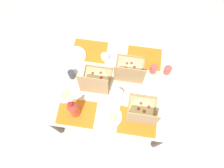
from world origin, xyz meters
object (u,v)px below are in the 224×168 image
pizza_box_corner_right (96,81)px  condiment_bowl (105,57)px  pizza_box_corner_left (142,111)px  cup_spare (168,70)px  plate_far_right (75,56)px  plate_middle (65,92)px  cup_clear_right (154,69)px  plate_far_left (111,117)px  soda_bottle (74,109)px  cup_clear_left (72,74)px  cup_dark (119,94)px  pizza_box_edge_far (129,70)px

pizza_box_corner_right → condiment_bowl: size_ratio=3.64×
pizza_box_corner_right → pizza_box_corner_left: (-0.47, 0.24, -0.00)m
pizza_box_corner_right → cup_spare: 0.72m
plate_far_right → plate_middle: bearing=88.7°
pizza_box_corner_right → cup_clear_right: pizza_box_corner_right is taller
plate_far_left → plate_middle: (0.48, -0.17, 0.00)m
pizza_box_corner_right → pizza_box_corner_left: 0.53m
plate_far_right → plate_far_left: bearing=128.7°
pizza_box_corner_right → plate_far_left: pizza_box_corner_right is taller
soda_bottle → condiment_bowl: size_ratio=3.75×
cup_clear_left → cup_spare: (-0.93, -0.18, -0.00)m
pizza_box_corner_right → plate_far_right: pizza_box_corner_right is taller
soda_bottle → condiment_bowl: bearing=-106.3°
cup_dark → cup_clear_right: cup_clear_right is taller
soda_bottle → pizza_box_edge_far: bearing=-132.4°
pizza_box_corner_right → plate_middle: size_ratio=1.35×
pizza_box_edge_far → pizza_box_corner_left: (-0.16, 0.40, -0.00)m
pizza_box_corner_right → plate_middle: (0.28, 0.15, -0.04)m
pizza_box_edge_far → cup_dark: 0.27m
plate_middle → cup_spare: 1.03m
pizza_box_corner_right → cup_clear_right: 0.58m
pizza_box_corner_right → pizza_box_corner_left: pizza_box_corner_right is taller
cup_clear_left → pizza_box_corner_left: bearing=159.6°
cup_clear_right → condiment_bowl: 0.51m
plate_far_right → cup_clear_right: size_ratio=2.15×
plate_far_right → cup_spare: cup_spare is taller
pizza_box_corner_left → cup_spare: bearing=-115.1°
plate_far_right → pizza_box_edge_far: bearing=170.3°
cup_spare → pizza_box_edge_far: bearing=8.0°
pizza_box_edge_far → plate_middle: bearing=27.6°
plate_far_right → condiment_bowl: (-0.31, -0.03, 0.02)m
pizza_box_corner_left → cup_clear_left: bearing=-20.4°
pizza_box_corner_right → cup_spare: bearing=-162.7°
pizza_box_corner_right → plate_middle: pizza_box_corner_right is taller
pizza_box_corner_right → cup_clear_left: pizza_box_corner_right is taller
plate_far_right → cup_clear_right: cup_clear_right is taller
pizza_box_edge_far → cup_clear_left: (0.56, 0.13, 0.00)m
plate_middle → cup_dark: (-0.52, -0.05, 0.04)m
pizza_box_corner_left → cup_clear_right: pizza_box_corner_left is taller
pizza_box_edge_far → cup_clear_left: size_ratio=3.09×
plate_middle → pizza_box_corner_left: bearing=173.1°
plate_far_left → cup_clear_left: 0.57m
soda_bottle → cup_clear_left: size_ratio=3.08×
plate_far_left → cup_spare: 0.73m
cup_clear_right → pizza_box_edge_far: bearing=10.6°
cup_spare → condiment_bowl: bearing=-6.5°
plate_middle → condiment_bowl: (-0.32, -0.43, 0.02)m
pizza_box_corner_left → plate_middle: pizza_box_corner_left is taller
plate_far_left → plate_middle: bearing=-20.0°
cup_clear_right → plate_far_right: bearing=-3.8°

